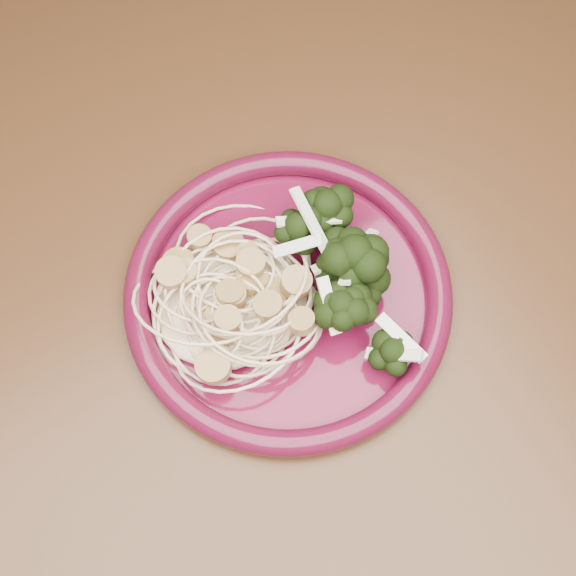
# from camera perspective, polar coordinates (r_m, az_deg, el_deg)

# --- Properties ---
(dining_table) EXTENTS (1.20, 0.80, 0.75)m
(dining_table) POSITION_cam_1_polar(r_m,az_deg,el_deg) (0.72, 2.79, -1.48)
(dining_table) COLOR #472814
(dining_table) RESTS_ON ground
(dinner_plate) EXTENTS (0.32, 0.32, 0.02)m
(dinner_plate) POSITION_cam_1_polar(r_m,az_deg,el_deg) (0.61, -0.00, -0.41)
(dinner_plate) COLOR #540A24
(dinner_plate) RESTS_ON dining_table
(spaghetti_pile) EXTENTS (0.15, 0.14, 0.03)m
(spaghetti_pile) POSITION_cam_1_polar(r_m,az_deg,el_deg) (0.59, -3.99, -0.72)
(spaghetti_pile) COLOR beige
(spaghetti_pile) RESTS_ON dinner_plate
(scallop_cluster) EXTENTS (0.15, 0.15, 0.04)m
(scallop_cluster) POSITION_cam_1_polar(r_m,az_deg,el_deg) (0.56, -4.21, 0.58)
(scallop_cluster) COLOR #A98549
(scallop_cluster) RESTS_ON spaghetti_pile
(broccoli_pile) EXTENTS (0.13, 0.17, 0.05)m
(broccoli_pile) POSITION_cam_1_polar(r_m,az_deg,el_deg) (0.59, 4.91, 1.23)
(broccoli_pile) COLOR black
(broccoli_pile) RESTS_ON dinner_plate
(onion_garnish) EXTENTS (0.09, 0.11, 0.05)m
(onion_garnish) POSITION_cam_1_polar(r_m,az_deg,el_deg) (0.56, 5.16, 2.55)
(onion_garnish) COLOR beige
(onion_garnish) RESTS_ON broccoli_pile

